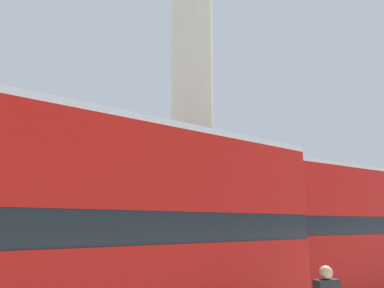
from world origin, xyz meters
TOP-DOWN VIEW (x-y plane):
  - ground_plane at (0.00, 0.00)m, footprint 200.00×200.00m
  - monument_column at (0.00, 0.00)m, footprint 4.43×4.43m
  - bus_a at (1.68, -5.62)m, footprint 10.52×3.13m
  - bus_b at (-7.59, -6.70)m, footprint 10.79×3.35m
  - equestrian_statue at (10.88, 2.64)m, footprint 3.92×2.95m
  - street_lamp at (1.19, -2.68)m, footprint 0.40×0.40m

SIDE VIEW (x-z plane):
  - ground_plane at x=0.00m, z-range 0.00..0.00m
  - equestrian_statue at x=10.88m, z-range -1.37..4.74m
  - bus_b at x=-7.59m, z-range 0.23..4.53m
  - bus_a at x=1.68m, z-range 0.23..4.56m
  - street_lamp at x=1.19m, z-range 0.20..5.47m
  - monument_column at x=0.00m, z-range -1.92..16.75m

